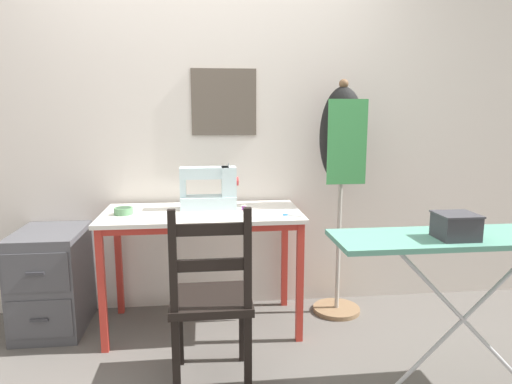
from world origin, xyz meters
The scene contains 12 objects.
ground_plane centered at (0.00, 0.00, 0.00)m, with size 14.00×14.00×0.00m, color #5B5651.
wall_back centered at (0.00, 0.66, 1.28)m, with size 10.00×0.07×2.55m.
sewing_table centered at (0.00, 0.28, 0.67)m, with size 1.21×0.60×0.75m.
sewing_machine centered at (0.06, 0.38, 0.88)m, with size 0.37×0.15×0.29m.
fabric_bowl centered at (-0.47, 0.27, 0.78)m, with size 0.11×0.11×0.04m.
scissors centered at (0.52, 0.13, 0.76)m, with size 0.12×0.08×0.01m.
thread_spool_near_machine centered at (0.26, 0.30, 0.77)m, with size 0.03×0.03×0.03m.
wooden_chair centered at (0.04, -0.33, 0.44)m, with size 0.40×0.38×0.93m.
filing_cabinet centered at (-0.94, 0.38, 0.32)m, with size 0.40×0.53×0.64m.
dress_form centered at (0.91, 0.41, 1.11)m, with size 0.32×0.32×1.56m.
ironing_board centered at (1.22, -0.57, 0.76)m, with size 1.27×0.35×0.81m.
storage_box centered at (1.12, -0.62, 0.86)m, with size 0.17×0.16×0.11m.
Camera 1 is at (0.02, -2.47, 1.36)m, focal length 32.00 mm.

